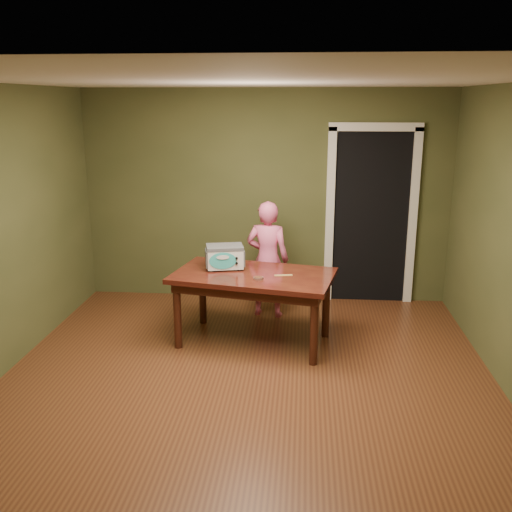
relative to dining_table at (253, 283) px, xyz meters
name	(u,v)px	position (x,y,z in m)	size (l,w,h in m)	color
floor	(245,391)	(0.02, -1.06, -0.65)	(5.00, 5.00, 0.00)	brown
room_shell	(243,197)	(0.02, -1.06, 1.06)	(4.52, 5.02, 2.61)	#4F512B
doorway	(368,214)	(1.32, 1.72, 0.41)	(1.10, 0.66, 2.25)	black
dining_table	(253,283)	(0.00, 0.00, 0.00)	(1.74, 1.19, 0.75)	#340E0B
toy_oven	(225,256)	(-0.31, 0.15, 0.23)	(0.44, 0.35, 0.25)	#4C4F54
baking_pan	(258,278)	(0.07, -0.19, 0.11)	(0.10, 0.10, 0.02)	silver
spatula	(283,275)	(0.31, -0.05, 0.10)	(0.18, 0.03, 0.01)	#D9B35E
child	(268,259)	(0.09, 0.79, 0.03)	(0.50, 0.33, 1.36)	pink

